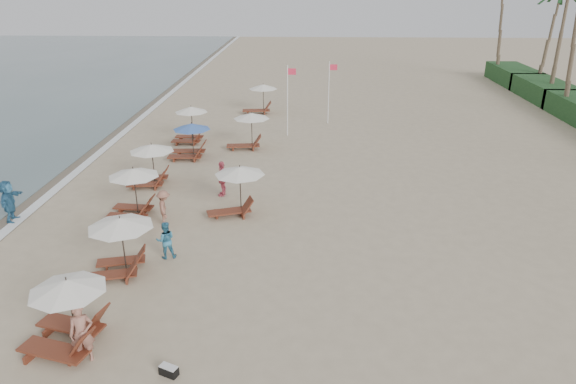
{
  "coord_description": "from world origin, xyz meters",
  "views": [
    {
      "loc": [
        1.49,
        -16.77,
        9.93
      ],
      "look_at": [
        0.66,
        4.18,
        1.3
      ],
      "focal_mm": 32.66,
      "sensor_mm": 36.0,
      "label": 1
    }
  ],
  "objects_px": {
    "beachgoer_mid_b": "(164,208)",
    "duffel_bag": "(169,370)",
    "lounger_station_4": "(189,141)",
    "lounger_station_3": "(149,164)",
    "inland_station_0": "(235,186)",
    "inland_station_2": "(260,97)",
    "lounger_station_1": "(118,243)",
    "beachgoer_near": "(82,333)",
    "beachgoer_mid_a": "(166,240)",
    "flag_pole_near": "(288,97)",
    "inland_station_1": "(248,128)",
    "lounger_station_2": "(131,191)",
    "lounger_station_5": "(189,125)",
    "beachgoer_far_a": "(222,178)",
    "lounger_station_0": "(64,315)",
    "waterline_walker": "(9,201)"
  },
  "relations": [
    {
      "from": "inland_station_0",
      "to": "beachgoer_mid_a",
      "type": "distance_m",
      "value": 4.57
    },
    {
      "from": "lounger_station_2",
      "to": "lounger_station_3",
      "type": "distance_m",
      "value": 3.83
    },
    {
      "from": "beachgoer_far_a",
      "to": "lounger_station_4",
      "type": "bearing_deg",
      "value": -146.38
    },
    {
      "from": "duffel_bag",
      "to": "beachgoer_near",
      "type": "bearing_deg",
      "value": 168.18
    },
    {
      "from": "duffel_bag",
      "to": "inland_station_0",
      "type": "bearing_deg",
      "value": 87.41
    },
    {
      "from": "lounger_station_4",
      "to": "lounger_station_5",
      "type": "bearing_deg",
      "value": 101.56
    },
    {
      "from": "lounger_station_3",
      "to": "duffel_bag",
      "type": "xyz_separation_m",
      "value": [
        4.37,
        -13.74,
        -1.02
      ]
    },
    {
      "from": "lounger_station_4",
      "to": "duffel_bag",
      "type": "bearing_deg",
      "value": -79.59
    },
    {
      "from": "inland_station_0",
      "to": "beachgoer_near",
      "type": "xyz_separation_m",
      "value": [
        -2.94,
        -9.79,
        -0.49
      ]
    },
    {
      "from": "lounger_station_4",
      "to": "flag_pole_near",
      "type": "xyz_separation_m",
      "value": [
        5.63,
        4.98,
        1.55
      ]
    },
    {
      "from": "lounger_station_3",
      "to": "inland_station_1",
      "type": "bearing_deg",
      "value": 55.84
    },
    {
      "from": "lounger_station_0",
      "to": "duffel_bag",
      "type": "xyz_separation_m",
      "value": [
        3.22,
        -1.11,
        -0.89
      ]
    },
    {
      "from": "lounger_station_2",
      "to": "beachgoer_near",
      "type": "distance_m",
      "value": 9.54
    },
    {
      "from": "lounger_station_3",
      "to": "duffel_bag",
      "type": "distance_m",
      "value": 14.45
    },
    {
      "from": "beachgoer_far_a",
      "to": "beachgoer_mid_b",
      "type": "bearing_deg",
      "value": -23.94
    },
    {
      "from": "lounger_station_1",
      "to": "beachgoer_mid_a",
      "type": "height_order",
      "value": "lounger_station_1"
    },
    {
      "from": "lounger_station_3",
      "to": "beachgoer_mid_b",
      "type": "height_order",
      "value": "lounger_station_3"
    },
    {
      "from": "beachgoer_mid_a",
      "to": "inland_station_0",
      "type": "bearing_deg",
      "value": -134.52
    },
    {
      "from": "lounger_station_0",
      "to": "beachgoer_far_a",
      "type": "xyz_separation_m",
      "value": [
        2.75,
        11.42,
        -0.16
      ]
    },
    {
      "from": "beachgoer_near",
      "to": "flag_pole_near",
      "type": "xyz_separation_m",
      "value": [
        4.77,
        22.61,
        1.69
      ]
    },
    {
      "from": "lounger_station_3",
      "to": "lounger_station_5",
      "type": "xyz_separation_m",
      "value": [
        0.4,
        7.51,
        0.01
      ]
    },
    {
      "from": "beachgoer_mid_b",
      "to": "duffel_bag",
      "type": "distance_m",
      "value": 9.52
    },
    {
      "from": "lounger_station_1",
      "to": "beachgoer_near",
      "type": "height_order",
      "value": "lounger_station_1"
    },
    {
      "from": "beachgoer_far_a",
      "to": "flag_pole_near",
      "type": "bearing_deg",
      "value": 172.04
    },
    {
      "from": "beachgoer_mid_a",
      "to": "beachgoer_mid_b",
      "type": "bearing_deg",
      "value": -90.89
    },
    {
      "from": "inland_station_1",
      "to": "beachgoer_mid_a",
      "type": "xyz_separation_m",
      "value": [
        -1.59,
        -13.75,
        -0.59
      ]
    },
    {
      "from": "beachgoer_mid_a",
      "to": "waterline_walker",
      "type": "relative_size",
      "value": 0.79
    },
    {
      "from": "lounger_station_4",
      "to": "inland_station_2",
      "type": "bearing_deg",
      "value": 73.94
    },
    {
      "from": "lounger_station_5",
      "to": "beachgoer_near",
      "type": "xyz_separation_m",
      "value": [
        1.49,
        -20.73,
        -0.28
      ]
    },
    {
      "from": "lounger_station_2",
      "to": "beachgoer_near",
      "type": "bearing_deg",
      "value": -80.37
    },
    {
      "from": "lounger_station_3",
      "to": "duffel_bag",
      "type": "bearing_deg",
      "value": -72.36
    },
    {
      "from": "lounger_station_2",
      "to": "inland_station_0",
      "type": "height_order",
      "value": "lounger_station_2"
    },
    {
      "from": "lounger_station_4",
      "to": "waterline_walker",
      "type": "xyz_separation_m",
      "value": [
        -5.93,
        -8.88,
        -0.09
      ]
    },
    {
      "from": "inland_station_1",
      "to": "inland_station_2",
      "type": "relative_size",
      "value": 0.98
    },
    {
      "from": "lounger_station_2",
      "to": "duffel_bag",
      "type": "relative_size",
      "value": 4.31
    },
    {
      "from": "inland_station_2",
      "to": "beachgoer_far_a",
      "type": "bearing_deg",
      "value": -91.13
    },
    {
      "from": "beachgoer_mid_b",
      "to": "beachgoer_far_a",
      "type": "xyz_separation_m",
      "value": [
        1.98,
        3.35,
        0.1
      ]
    },
    {
      "from": "lounger_station_1",
      "to": "inland_station_1",
      "type": "distance_m",
      "value": 15.25
    },
    {
      "from": "lounger_station_3",
      "to": "lounger_station_5",
      "type": "distance_m",
      "value": 7.52
    },
    {
      "from": "beachgoer_mid_a",
      "to": "lounger_station_3",
      "type": "bearing_deg",
      "value": -86.38
    },
    {
      "from": "lounger_station_1",
      "to": "beachgoer_near",
      "type": "bearing_deg",
      "value": -83.48
    },
    {
      "from": "flag_pole_near",
      "to": "lounger_station_3",
      "type": "bearing_deg",
      "value": -125.35
    },
    {
      "from": "inland_station_0",
      "to": "waterline_walker",
      "type": "relative_size",
      "value": 1.44
    },
    {
      "from": "beachgoer_near",
      "to": "beachgoer_far_a",
      "type": "bearing_deg",
      "value": 61.47
    },
    {
      "from": "lounger_station_4",
      "to": "inland_station_1",
      "type": "distance_m",
      "value": 3.8
    },
    {
      "from": "inland_station_1",
      "to": "beachgoer_near",
      "type": "relative_size",
      "value": 1.55
    },
    {
      "from": "lounger_station_1",
      "to": "duffel_bag",
      "type": "bearing_deg",
      "value": -59.56
    },
    {
      "from": "beachgoer_mid_b",
      "to": "duffel_bag",
      "type": "height_order",
      "value": "beachgoer_mid_b"
    },
    {
      "from": "lounger_station_0",
      "to": "lounger_station_5",
      "type": "distance_m",
      "value": 20.16
    },
    {
      "from": "inland_station_0",
      "to": "inland_station_2",
      "type": "relative_size",
      "value": 0.95
    }
  ]
}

